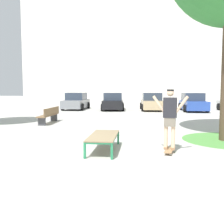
{
  "coord_description": "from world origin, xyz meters",
  "views": [
    {
      "loc": [
        2.05,
        -6.81,
        1.77
      ],
      "look_at": [
        0.59,
        1.85,
        1.0
      ],
      "focal_mm": 40.86,
      "sensor_mm": 36.0,
      "label": 1
    }
  ],
  "objects_px": {
    "skater": "(170,115)",
    "car_grey": "(76,102)",
    "skate_box": "(103,137)",
    "car_tan": "(152,102)",
    "car_black": "(113,102)",
    "car_blue": "(193,103)",
    "skateboard": "(169,150)",
    "park_bench": "(49,115)"
  },
  "relations": [
    {
      "from": "skate_box",
      "to": "car_blue",
      "type": "xyz_separation_m",
      "value": [
        4.58,
        14.83,
        0.28
      ]
    },
    {
      "from": "car_black",
      "to": "park_bench",
      "type": "bearing_deg",
      "value": -101.18
    },
    {
      "from": "skater",
      "to": "park_bench",
      "type": "bearing_deg",
      "value": 137.4
    },
    {
      "from": "car_blue",
      "to": "park_bench",
      "type": "relative_size",
      "value": 1.77
    },
    {
      "from": "skater",
      "to": "car_black",
      "type": "bearing_deg",
      "value": 105.27
    },
    {
      "from": "skateboard",
      "to": "skater",
      "type": "relative_size",
      "value": 0.49
    },
    {
      "from": "skateboard",
      "to": "skater",
      "type": "bearing_deg",
      "value": 80.82
    },
    {
      "from": "car_tan",
      "to": "car_blue",
      "type": "distance_m",
      "value": 3.4
    },
    {
      "from": "skateboard",
      "to": "car_tan",
      "type": "height_order",
      "value": "car_tan"
    },
    {
      "from": "skater",
      "to": "car_blue",
      "type": "bearing_deg",
      "value": 79.64
    },
    {
      "from": "car_grey",
      "to": "car_blue",
      "type": "bearing_deg",
      "value": -0.9
    },
    {
      "from": "skate_box",
      "to": "skater",
      "type": "bearing_deg",
      "value": 1.71
    },
    {
      "from": "car_grey",
      "to": "park_bench",
      "type": "bearing_deg",
      "value": -80.93
    },
    {
      "from": "skate_box",
      "to": "skateboard",
      "type": "height_order",
      "value": "skate_box"
    },
    {
      "from": "car_black",
      "to": "skateboard",
      "type": "bearing_deg",
      "value": -74.73
    },
    {
      "from": "skateboard",
      "to": "car_grey",
      "type": "bearing_deg",
      "value": 116.48
    },
    {
      "from": "car_blue",
      "to": "car_tan",
      "type": "bearing_deg",
      "value": 174.84
    },
    {
      "from": "car_blue",
      "to": "skateboard",
      "type": "bearing_deg",
      "value": -100.36
    },
    {
      "from": "car_grey",
      "to": "car_black",
      "type": "bearing_deg",
      "value": -0.91
    },
    {
      "from": "skater",
      "to": "car_blue",
      "type": "distance_m",
      "value": 15.02
    },
    {
      "from": "skate_box",
      "to": "car_blue",
      "type": "height_order",
      "value": "car_blue"
    },
    {
      "from": "skate_box",
      "to": "car_black",
      "type": "relative_size",
      "value": 0.44
    },
    {
      "from": "car_black",
      "to": "park_bench",
      "type": "xyz_separation_m",
      "value": [
        -1.86,
        -9.43,
        -0.24
      ]
    },
    {
      "from": "car_tan",
      "to": "park_bench",
      "type": "relative_size",
      "value": 1.79
    },
    {
      "from": "park_bench",
      "to": "car_tan",
      "type": "bearing_deg",
      "value": 61.42
    },
    {
      "from": "skate_box",
      "to": "car_grey",
      "type": "bearing_deg",
      "value": 110.36
    },
    {
      "from": "skateboard",
      "to": "car_black",
      "type": "bearing_deg",
      "value": 105.27
    },
    {
      "from": "skate_box",
      "to": "park_bench",
      "type": "bearing_deg",
      "value": 126.32
    },
    {
      "from": "park_bench",
      "to": "car_black",
      "type": "bearing_deg",
      "value": 78.82
    },
    {
      "from": "car_tan",
      "to": "park_bench",
      "type": "bearing_deg",
      "value": -118.58
    },
    {
      "from": "skater",
      "to": "car_grey",
      "type": "relative_size",
      "value": 0.39
    },
    {
      "from": "car_tan",
      "to": "park_bench",
      "type": "height_order",
      "value": "car_tan"
    },
    {
      "from": "skater",
      "to": "car_black",
      "type": "xyz_separation_m",
      "value": [
        -4.06,
        14.87,
        -0.38
      ]
    },
    {
      "from": "skater",
      "to": "car_blue",
      "type": "height_order",
      "value": "skater"
    },
    {
      "from": "skateboard",
      "to": "park_bench",
      "type": "bearing_deg",
      "value": 137.39
    },
    {
      "from": "park_bench",
      "to": "car_blue",
      "type": "bearing_deg",
      "value": 47.22
    },
    {
      "from": "skate_box",
      "to": "skater",
      "type": "relative_size",
      "value": 1.14
    },
    {
      "from": "car_blue",
      "to": "park_bench",
      "type": "xyz_separation_m",
      "value": [
        -8.63,
        -9.32,
        -0.24
      ]
    },
    {
      "from": "skate_box",
      "to": "car_tan",
      "type": "xyz_separation_m",
      "value": [
        1.2,
        15.13,
        0.28
      ]
    },
    {
      "from": "car_grey",
      "to": "park_bench",
      "type": "distance_m",
      "value": 9.6
    },
    {
      "from": "car_black",
      "to": "car_blue",
      "type": "xyz_separation_m",
      "value": [
        6.76,
        -0.1,
        0.0
      ]
    },
    {
      "from": "car_blue",
      "to": "car_black",
      "type": "bearing_deg",
      "value": 179.11
    }
  ]
}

